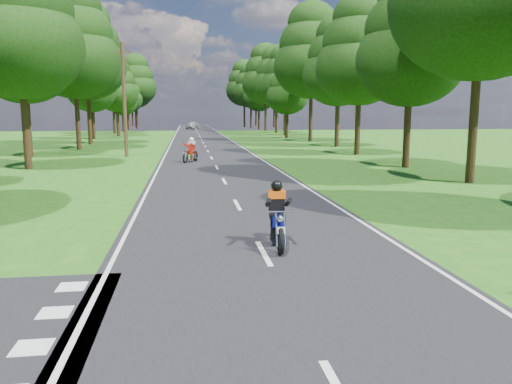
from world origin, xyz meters
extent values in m
plane|color=#1C5413|center=(0.00, 0.00, 0.00)|extent=(160.00, 160.00, 0.00)
cube|color=black|center=(0.00, 50.00, 0.01)|extent=(7.00, 140.00, 0.02)
cube|color=silver|center=(0.00, 2.00, 0.02)|extent=(0.12, 2.00, 0.01)
cube|color=silver|center=(0.00, 8.00, 0.02)|extent=(0.12, 2.00, 0.01)
cube|color=silver|center=(0.00, 14.00, 0.02)|extent=(0.12, 2.00, 0.01)
cube|color=silver|center=(0.00, 20.00, 0.02)|extent=(0.12, 2.00, 0.01)
cube|color=silver|center=(0.00, 26.00, 0.02)|extent=(0.12, 2.00, 0.01)
cube|color=silver|center=(0.00, 32.00, 0.02)|extent=(0.12, 2.00, 0.01)
cube|color=silver|center=(0.00, 38.00, 0.02)|extent=(0.12, 2.00, 0.01)
cube|color=silver|center=(0.00, 44.00, 0.02)|extent=(0.12, 2.00, 0.01)
cube|color=silver|center=(0.00, 50.00, 0.02)|extent=(0.12, 2.00, 0.01)
cube|color=silver|center=(0.00, 56.00, 0.02)|extent=(0.12, 2.00, 0.01)
cube|color=silver|center=(0.00, 62.00, 0.02)|extent=(0.12, 2.00, 0.01)
cube|color=silver|center=(0.00, 68.00, 0.02)|extent=(0.12, 2.00, 0.01)
cube|color=silver|center=(0.00, 74.00, 0.02)|extent=(0.12, 2.00, 0.01)
cube|color=silver|center=(0.00, 80.00, 0.02)|extent=(0.12, 2.00, 0.01)
cube|color=silver|center=(0.00, 86.00, 0.02)|extent=(0.12, 2.00, 0.01)
cube|color=silver|center=(0.00, 92.00, 0.02)|extent=(0.12, 2.00, 0.01)
cube|color=silver|center=(0.00, 98.00, 0.02)|extent=(0.12, 2.00, 0.01)
cube|color=silver|center=(0.00, 104.00, 0.02)|extent=(0.12, 2.00, 0.01)
cube|color=silver|center=(0.00, 110.00, 0.02)|extent=(0.12, 2.00, 0.01)
cube|color=silver|center=(0.00, 116.00, 0.02)|extent=(0.12, 2.00, 0.01)
cube|color=silver|center=(-3.30, 50.00, 0.02)|extent=(0.10, 140.00, 0.01)
cube|color=silver|center=(3.30, 50.00, 0.02)|extent=(0.10, 140.00, 0.01)
cube|color=silver|center=(-3.80, -2.10, 0.02)|extent=(0.50, 0.50, 0.01)
cube|color=silver|center=(-3.80, -0.90, 0.02)|extent=(0.50, 0.50, 0.01)
cube|color=silver|center=(-3.80, 0.30, 0.02)|extent=(0.50, 0.50, 0.01)
cylinder|color=black|center=(-10.57, 20.76, 1.96)|extent=(0.40, 0.40, 3.91)
ellipsoid|color=black|center=(-10.57, 20.76, 6.78)|extent=(6.85, 6.85, 5.82)
ellipsoid|color=black|center=(-10.57, 20.76, 8.68)|extent=(5.87, 5.87, 4.99)
cylinder|color=black|center=(-12.94, 29.18, 1.90)|extent=(0.40, 0.40, 3.79)
ellipsoid|color=black|center=(-12.94, 29.18, 6.57)|extent=(6.64, 6.64, 5.64)
ellipsoid|color=black|center=(-12.94, 29.18, 8.41)|extent=(5.69, 5.69, 4.84)
ellipsoid|color=black|center=(-12.94, 29.18, 10.26)|extent=(4.27, 4.27, 3.63)
cylinder|color=black|center=(-10.82, 35.60, 2.16)|extent=(0.40, 0.40, 4.32)
ellipsoid|color=black|center=(-10.82, 35.60, 7.47)|extent=(7.56, 7.56, 6.42)
ellipsoid|color=black|center=(-10.82, 35.60, 9.58)|extent=(6.48, 6.48, 5.51)
ellipsoid|color=black|center=(-10.82, 35.60, 11.68)|extent=(4.86, 4.86, 4.13)
cylinder|color=black|center=(-11.26, 43.10, 2.20)|extent=(0.40, 0.40, 4.40)
ellipsoid|color=black|center=(-11.26, 43.10, 7.62)|extent=(7.71, 7.71, 6.55)
ellipsoid|color=black|center=(-11.26, 43.10, 9.77)|extent=(6.60, 6.60, 5.61)
ellipsoid|color=black|center=(-11.26, 43.10, 11.92)|extent=(4.95, 4.95, 4.21)
cylinder|color=black|center=(-12.61, 52.78, 1.60)|extent=(0.40, 0.40, 3.20)
ellipsoid|color=black|center=(-12.61, 52.78, 5.54)|extent=(5.60, 5.60, 4.76)
ellipsoid|color=black|center=(-12.61, 52.78, 7.10)|extent=(4.80, 4.80, 4.08)
ellipsoid|color=black|center=(-12.61, 52.78, 8.66)|extent=(3.60, 3.60, 3.06)
cylinder|color=black|center=(-10.75, 60.15, 1.61)|extent=(0.40, 0.40, 3.22)
ellipsoid|color=black|center=(-10.75, 60.15, 5.58)|extent=(5.64, 5.64, 4.79)
ellipsoid|color=black|center=(-10.75, 60.15, 7.15)|extent=(4.83, 4.83, 4.11)
ellipsoid|color=black|center=(-10.75, 60.15, 8.72)|extent=(3.62, 3.62, 3.08)
cylinder|color=black|center=(-12.29, 67.91, 1.80)|extent=(0.40, 0.40, 3.61)
ellipsoid|color=black|center=(-12.29, 67.91, 6.25)|extent=(6.31, 6.31, 5.37)
ellipsoid|color=black|center=(-12.29, 67.91, 8.01)|extent=(5.41, 5.41, 4.60)
ellipsoid|color=black|center=(-12.29, 67.91, 9.76)|extent=(4.06, 4.06, 3.45)
cylinder|color=black|center=(-11.94, 75.74, 1.33)|extent=(0.40, 0.40, 2.67)
ellipsoid|color=black|center=(-11.94, 75.74, 4.62)|extent=(4.67, 4.67, 3.97)
ellipsoid|color=black|center=(-11.94, 75.74, 5.92)|extent=(4.00, 4.00, 3.40)
ellipsoid|color=black|center=(-11.94, 75.74, 7.22)|extent=(3.00, 3.00, 2.55)
cylinder|color=black|center=(-12.18, 84.90, 1.54)|extent=(0.40, 0.40, 3.09)
ellipsoid|color=black|center=(-12.18, 84.90, 5.34)|extent=(5.40, 5.40, 4.59)
ellipsoid|color=black|center=(-12.18, 84.90, 6.85)|extent=(4.63, 4.63, 3.93)
ellipsoid|color=black|center=(-12.18, 84.90, 8.35)|extent=(3.47, 3.47, 2.95)
cylinder|color=black|center=(-11.23, 91.41, 2.24)|extent=(0.40, 0.40, 4.48)
ellipsoid|color=black|center=(-11.23, 91.41, 7.75)|extent=(7.84, 7.84, 6.66)
ellipsoid|color=black|center=(-11.23, 91.41, 9.94)|extent=(6.72, 6.72, 5.71)
ellipsoid|color=black|center=(-11.23, 91.41, 12.12)|extent=(5.04, 5.04, 4.28)
cylinder|color=black|center=(-12.28, 100.39, 2.05)|extent=(0.40, 0.40, 4.09)
ellipsoid|color=black|center=(-12.28, 100.39, 7.09)|extent=(7.16, 7.16, 6.09)
ellipsoid|color=black|center=(-12.28, 100.39, 9.08)|extent=(6.14, 6.14, 5.22)
ellipsoid|color=black|center=(-12.28, 100.39, 11.08)|extent=(4.61, 4.61, 3.92)
cylinder|color=black|center=(11.06, 12.20, 2.28)|extent=(0.40, 0.40, 4.56)
ellipsoid|color=black|center=(11.06, 12.20, 7.89)|extent=(7.98, 7.98, 6.78)
cylinder|color=black|center=(10.92, 18.69, 1.75)|extent=(0.40, 0.40, 3.49)
ellipsoid|color=black|center=(10.92, 18.69, 6.05)|extent=(6.12, 6.12, 5.20)
ellipsoid|color=black|center=(10.92, 18.69, 7.75)|extent=(5.24, 5.24, 4.46)
cylinder|color=black|center=(11.06, 27.58, 1.85)|extent=(0.40, 0.40, 3.69)
ellipsoid|color=black|center=(11.06, 27.58, 6.39)|extent=(6.46, 6.46, 5.49)
ellipsoid|color=black|center=(11.06, 27.58, 8.19)|extent=(5.54, 5.54, 4.71)
ellipsoid|color=black|center=(11.06, 27.58, 9.99)|extent=(4.15, 4.15, 3.53)
cylinder|color=black|center=(12.17, 36.42, 1.87)|extent=(0.40, 0.40, 3.74)
ellipsoid|color=black|center=(12.17, 36.42, 6.48)|extent=(6.55, 6.55, 5.57)
ellipsoid|color=black|center=(12.17, 36.42, 8.31)|extent=(5.62, 5.62, 4.77)
ellipsoid|color=black|center=(12.17, 36.42, 10.13)|extent=(4.21, 4.21, 3.58)
cylinder|color=black|center=(11.72, 44.72, 2.32)|extent=(0.40, 0.40, 4.64)
ellipsoid|color=black|center=(11.72, 44.72, 8.04)|extent=(8.12, 8.12, 6.91)
ellipsoid|color=black|center=(11.72, 44.72, 10.30)|extent=(6.96, 6.96, 5.92)
ellipsoid|color=black|center=(11.72, 44.72, 12.56)|extent=(5.22, 5.22, 4.44)
cylinder|color=black|center=(10.55, 51.92, 1.45)|extent=(0.40, 0.40, 2.91)
ellipsoid|color=black|center=(10.55, 51.92, 5.03)|extent=(5.09, 5.09, 4.33)
ellipsoid|color=black|center=(10.55, 51.92, 6.45)|extent=(4.36, 4.36, 3.71)
ellipsoid|color=black|center=(10.55, 51.92, 7.87)|extent=(3.27, 3.27, 2.78)
cylinder|color=black|center=(11.77, 59.40, 1.94)|extent=(0.40, 0.40, 3.88)
ellipsoid|color=black|center=(11.77, 59.40, 6.71)|extent=(6.78, 6.78, 5.77)
ellipsoid|color=black|center=(11.77, 59.40, 8.60)|extent=(5.81, 5.81, 4.94)
ellipsoid|color=black|center=(11.77, 59.40, 10.49)|extent=(4.36, 4.36, 3.71)
cylinder|color=black|center=(12.10, 67.87, 2.09)|extent=(0.40, 0.40, 4.18)
ellipsoid|color=black|center=(12.10, 67.87, 7.23)|extent=(7.31, 7.31, 6.21)
ellipsoid|color=black|center=(12.10, 67.87, 9.27)|extent=(6.27, 6.27, 5.33)
ellipsoid|color=black|center=(12.10, 67.87, 11.31)|extent=(4.70, 4.70, 4.00)
cylinder|color=black|center=(11.80, 76.83, 2.32)|extent=(0.40, 0.40, 4.63)
ellipsoid|color=black|center=(11.80, 76.83, 8.02)|extent=(8.11, 8.11, 6.89)
ellipsoid|color=black|center=(11.80, 76.83, 10.28)|extent=(6.95, 6.95, 5.91)
ellipsoid|color=black|center=(11.80, 76.83, 12.54)|extent=(5.21, 5.21, 4.43)
cylinder|color=black|center=(11.69, 84.12, 1.68)|extent=(0.40, 0.40, 3.36)
ellipsoid|color=black|center=(11.69, 84.12, 5.82)|extent=(5.88, 5.88, 5.00)
ellipsoid|color=black|center=(11.69, 84.12, 7.46)|extent=(5.04, 5.04, 4.29)
ellipsoid|color=black|center=(11.69, 84.12, 9.10)|extent=(3.78, 3.78, 3.21)
cylinder|color=black|center=(11.14, 91.34, 2.04)|extent=(0.40, 0.40, 4.09)
ellipsoid|color=black|center=(11.14, 91.34, 7.07)|extent=(7.15, 7.15, 6.08)
ellipsoid|color=black|center=(11.14, 91.34, 9.07)|extent=(6.13, 6.13, 5.21)
ellipsoid|color=black|center=(11.14, 91.34, 11.06)|extent=(4.60, 4.60, 3.91)
cylinder|color=black|center=(10.68, 99.10, 2.24)|extent=(0.40, 0.40, 4.48)
ellipsoid|color=black|center=(10.68, 99.10, 7.76)|extent=(7.84, 7.84, 6.66)
ellipsoid|color=black|center=(10.68, 99.10, 9.94)|extent=(6.72, 6.72, 5.71)
ellipsoid|color=black|center=(10.68, 99.10, 12.13)|extent=(5.04, 5.04, 4.28)
cylinder|color=black|center=(-14.00, 110.00, 1.92)|extent=(0.40, 0.40, 3.84)
ellipsoid|color=black|center=(-14.00, 110.00, 6.65)|extent=(6.72, 6.72, 5.71)
ellipsoid|color=black|center=(-14.00, 110.00, 8.52)|extent=(5.76, 5.76, 4.90)
ellipsoid|color=black|center=(-14.00, 110.00, 10.39)|extent=(4.32, 4.32, 3.67)
cylinder|color=black|center=(15.00, 112.00, 2.08)|extent=(0.40, 0.40, 4.16)
ellipsoid|color=black|center=(15.00, 112.00, 7.20)|extent=(7.28, 7.28, 6.19)
ellipsoid|color=black|center=(15.00, 112.00, 9.23)|extent=(6.24, 6.24, 5.30)
ellipsoid|color=black|center=(15.00, 112.00, 11.26)|extent=(4.68, 4.68, 3.98)
cylinder|color=black|center=(-16.00, 95.00, 1.76)|extent=(0.40, 0.40, 3.52)
ellipsoid|color=black|center=(-16.00, 95.00, 6.09)|extent=(6.16, 6.16, 5.24)
ellipsoid|color=black|center=(-16.00, 95.00, 7.81)|extent=(5.28, 5.28, 4.49)
ellipsoid|color=black|center=(-16.00, 95.00, 9.53)|extent=(3.96, 3.96, 3.37)
cylinder|color=black|center=(17.00, 98.00, 2.24)|extent=(0.40, 0.40, 4.48)
ellipsoid|color=black|center=(17.00, 98.00, 7.76)|extent=(7.84, 7.84, 6.66)
ellipsoid|color=black|center=(17.00, 98.00, 9.94)|extent=(6.72, 6.72, 5.71)
ellipsoid|color=black|center=(17.00, 98.00, 12.12)|extent=(5.04, 5.04, 4.28)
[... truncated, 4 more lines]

